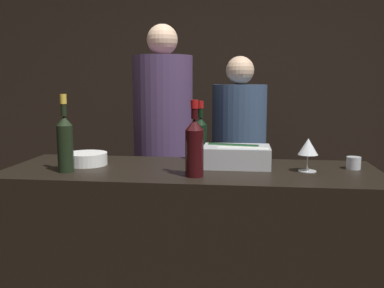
{
  "coord_description": "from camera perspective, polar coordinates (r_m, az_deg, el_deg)",
  "views": [
    {
      "loc": [
        0.26,
        -1.75,
        1.45
      ],
      "look_at": [
        0.0,
        0.35,
        1.14
      ],
      "focal_mm": 40.0,
      "sensor_mm": 36.0,
      "label": 1
    }
  ],
  "objects": [
    {
      "name": "wall_back_chalkboard",
      "position": [
        4.09,
        3.38,
        7.54
      ],
      "size": [
        6.4,
        0.06,
        2.8
      ],
      "color": "black",
      "rests_on": "ground_plane"
    },
    {
      "name": "bar_counter",
      "position": [
        2.29,
        -0.1,
        -16.0
      ],
      "size": [
        1.84,
        0.64,
        1.02
      ],
      "color": "black",
      "rests_on": "ground_plane"
    },
    {
      "name": "ice_bin_with_bottles",
      "position": [
        2.19,
        6.0,
        -1.51
      ],
      "size": [
        0.34,
        0.23,
        0.11
      ],
      "color": "#B7BABF",
      "rests_on": "bar_counter"
    },
    {
      "name": "bowl_white",
      "position": [
        2.29,
        -13.87,
        -1.88
      ],
      "size": [
        0.21,
        0.21,
        0.06
      ],
      "color": "white",
      "rests_on": "bar_counter"
    },
    {
      "name": "wine_glass",
      "position": [
        2.12,
        15.22,
        -0.47
      ],
      "size": [
        0.1,
        0.1,
        0.16
      ],
      "color": "silver",
      "rests_on": "bar_counter"
    },
    {
      "name": "candle_votive",
      "position": [
        2.26,
        20.74,
        -2.37
      ],
      "size": [
        0.07,
        0.07,
        0.06
      ],
      "color": "silver",
      "rests_on": "bar_counter"
    },
    {
      "name": "red_wine_bottle_tall",
      "position": [
        1.94,
        0.33,
        -0.18
      ],
      "size": [
        0.08,
        0.08,
        0.35
      ],
      "color": "black",
      "rests_on": "bar_counter"
    },
    {
      "name": "champagne_bottle",
      "position": [
        2.12,
        -16.57,
        0.36
      ],
      "size": [
        0.08,
        0.08,
        0.37
      ],
      "color": "black",
      "rests_on": "bar_counter"
    },
    {
      "name": "red_wine_bottle_burgundy",
      "position": [
        2.34,
        1.14,
        1.08
      ],
      "size": [
        0.07,
        0.07,
        0.33
      ],
      "color": "black",
      "rests_on": "bar_counter"
    },
    {
      "name": "person_in_hoodie",
      "position": [
        2.99,
        -3.84,
        -0.0
      ],
      "size": [
        0.41,
        0.41,
        1.84
      ],
      "rotation": [
        0.0,
        0.0,
        2.7
      ],
      "color": "black",
      "rests_on": "ground_plane"
    },
    {
      "name": "person_blond_tee",
      "position": [
        3.29,
        6.24,
        -1.39
      ],
      "size": [
        0.41,
        0.41,
        1.64
      ],
      "rotation": [
        0.0,
        0.0,
        -2.52
      ],
      "color": "black",
      "rests_on": "ground_plane"
    }
  ]
}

